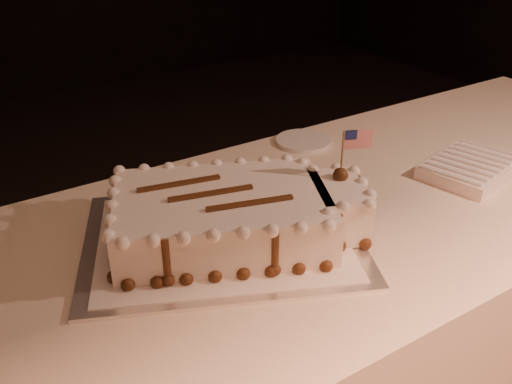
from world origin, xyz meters
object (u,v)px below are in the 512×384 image
cake_board (223,239)px  sheet_cake (237,215)px  banquet_table (307,340)px  side_plate (303,141)px  napkin_stack (470,168)px

cake_board → sheet_cake: sheet_cake is taller
banquet_table → side_plate: size_ratio=15.81×
cake_board → napkin_stack: 0.67m
napkin_stack → banquet_table: bearing=172.2°
banquet_table → side_plate: 0.53m
banquet_table → sheet_cake: 0.48m
cake_board → side_plate: (0.43, 0.30, 0.00)m
cake_board → banquet_table: bearing=21.0°
banquet_table → napkin_stack: napkin_stack is taller
sheet_cake → side_plate: (0.40, 0.31, -0.05)m
side_plate → napkin_stack: bearing=-58.1°
sheet_cake → napkin_stack: sheet_cake is taller
napkin_stack → side_plate: bearing=121.9°
sheet_cake → napkin_stack: bearing=-5.4°
banquet_table → sheet_cake: size_ratio=4.39×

